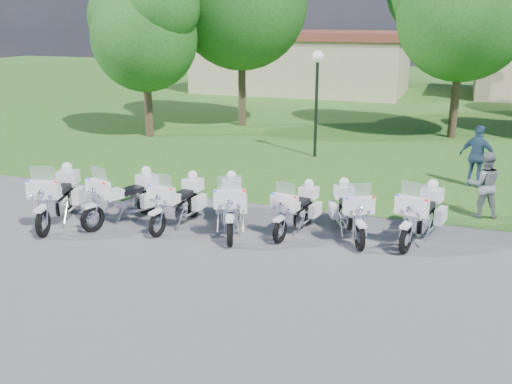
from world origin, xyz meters
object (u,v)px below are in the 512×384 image
(motorcycle_0, at_px, (58,196))
(motorcycle_5, at_px, (350,210))
(motorcycle_2, at_px, (179,201))
(motorcycle_3, at_px, (231,204))
(motorcycle_1, at_px, (125,196))
(motorcycle_4, at_px, (297,208))
(bystander_c, at_px, (477,157))
(lamp_post, at_px, (317,77))
(bystander_b, at_px, (484,185))
(motorcycle_6, at_px, (421,213))

(motorcycle_0, xyz_separation_m, motorcycle_5, (7.33, 1.58, -0.07))
(motorcycle_2, height_order, motorcycle_3, motorcycle_3)
(motorcycle_1, relative_size, motorcycle_2, 1.01)
(motorcycle_4, relative_size, bystander_c, 1.10)
(lamp_post, bearing_deg, motorcycle_4, -79.41)
(bystander_b, bearing_deg, lamp_post, -53.33)
(motorcycle_0, relative_size, motorcycle_6, 1.04)
(lamp_post, bearing_deg, motorcycle_2, -100.40)
(motorcycle_5, bearing_deg, bystander_c, -142.90)
(motorcycle_2, xyz_separation_m, motorcycle_3, (1.43, 0.05, 0.04))
(motorcycle_1, xyz_separation_m, motorcycle_6, (7.38, 1.23, -0.00))
(motorcycle_1, xyz_separation_m, lamp_post, (2.97, 8.59, 2.32))
(motorcycle_1, distance_m, bystander_c, 10.79)
(motorcycle_1, height_order, motorcycle_2, motorcycle_1)
(motorcycle_3, distance_m, motorcycle_4, 1.65)
(motorcycle_0, distance_m, lamp_post, 10.54)
(motorcycle_3, relative_size, motorcycle_4, 1.10)
(motorcycle_5, bearing_deg, bystander_b, -165.22)
(lamp_post, relative_size, bystander_c, 2.03)
(motorcycle_0, relative_size, motorcycle_3, 1.06)
(lamp_post, xyz_separation_m, bystander_c, (5.71, -2.19, -2.03))
(motorcycle_4, height_order, bystander_c, bystander_c)
(bystander_b, bearing_deg, motorcycle_3, 16.10)
(motorcycle_4, height_order, motorcycle_5, motorcycle_5)
(motorcycle_4, bearing_deg, motorcycle_2, 21.33)
(motorcycle_2, bearing_deg, lamp_post, -94.29)
(motorcycle_3, relative_size, lamp_post, 0.59)
(motorcycle_6, bearing_deg, motorcycle_5, 23.89)
(motorcycle_4, relative_size, lamp_post, 0.54)
(motorcycle_3, distance_m, bystander_c, 8.45)
(motorcycle_3, xyz_separation_m, motorcycle_5, (2.86, 0.67, -0.04))
(motorcycle_3, height_order, lamp_post, lamp_post)
(motorcycle_4, bearing_deg, motorcycle_1, 20.89)
(motorcycle_1, bearing_deg, motorcycle_5, -150.26)
(bystander_b, distance_m, bystander_c, 2.94)
(motorcycle_3, relative_size, bystander_b, 1.32)
(motorcycle_6, bearing_deg, motorcycle_4, 22.62)
(motorcycle_3, height_order, motorcycle_6, motorcycle_3)
(motorcycle_5, bearing_deg, lamp_post, -94.57)
(motorcycle_2, bearing_deg, motorcycle_0, 21.97)
(bystander_c, bearing_deg, lamp_post, 2.08)
(bystander_c, bearing_deg, bystander_b, 115.56)
(motorcycle_4, relative_size, bystander_b, 1.20)
(motorcycle_2, distance_m, lamp_post, 8.82)
(motorcycle_2, bearing_deg, motorcycle_6, -164.36)
(bystander_b, bearing_deg, motorcycle_4, 19.27)
(motorcycle_3, bearing_deg, motorcycle_1, -14.74)
(motorcycle_1, height_order, bystander_c, bystander_c)
(motorcycle_1, relative_size, motorcycle_3, 0.99)
(motorcycle_0, xyz_separation_m, bystander_b, (10.41, 4.09, 0.17))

